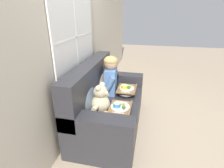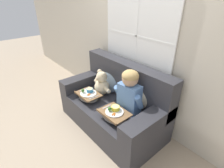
# 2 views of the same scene
# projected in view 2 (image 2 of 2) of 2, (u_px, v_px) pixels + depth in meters

# --- Properties ---
(ground_plane) EXTENTS (14.00, 14.00, 0.00)m
(ground_plane) POSITION_uv_depth(u_px,v_px,m) (111.00, 124.00, 2.80)
(ground_plane) COLOR tan
(wall_back_with_window) EXTENTS (8.00, 0.08, 2.60)m
(wall_back_with_window) POSITION_uv_depth(u_px,v_px,m) (138.00, 38.00, 2.47)
(wall_back_with_window) COLOR beige
(wall_back_with_window) RESTS_ON ground_plane
(couch) EXTENTS (1.64, 0.84, 0.98)m
(couch) POSITION_uv_depth(u_px,v_px,m) (115.00, 105.00, 2.67)
(couch) COLOR #2D2D33
(couch) RESTS_ON ground_plane
(throw_pillow_behind_child) EXTENTS (0.43, 0.21, 0.44)m
(throw_pillow_behind_child) POSITION_uv_depth(u_px,v_px,m) (137.00, 94.00, 2.43)
(throw_pillow_behind_child) COLOR #C1B293
(throw_pillow_behind_child) RESTS_ON couch
(throw_pillow_behind_teddy) EXTENTS (0.43, 0.21, 0.44)m
(throw_pillow_behind_teddy) POSITION_uv_depth(u_px,v_px,m) (110.00, 79.00, 2.83)
(throw_pillow_behind_teddy) COLOR slate
(throw_pillow_behind_teddy) RESTS_ON couch
(child_figure) EXTENTS (0.44, 0.22, 0.61)m
(child_figure) POSITION_uv_depth(u_px,v_px,m) (129.00, 90.00, 2.28)
(child_figure) COLOR #5B84BC
(child_figure) RESTS_ON couch
(teddy_bear) EXTENTS (0.44, 0.31, 0.40)m
(teddy_bear) POSITION_uv_depth(u_px,v_px,m) (102.00, 84.00, 2.75)
(teddy_bear) COLOR beige
(teddy_bear) RESTS_ON couch
(lap_tray_child) EXTENTS (0.38, 0.29, 0.17)m
(lap_tray_child) POSITION_uv_depth(u_px,v_px,m) (114.00, 115.00, 2.26)
(lap_tray_child) COLOR slate
(lap_tray_child) RESTS_ON child_figure
(lap_tray_teddy) EXTENTS (0.37, 0.28, 0.17)m
(lap_tray_teddy) POSITION_uv_depth(u_px,v_px,m) (89.00, 96.00, 2.66)
(lap_tray_teddy) COLOR slate
(lap_tray_teddy) RESTS_ON teddy_bear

